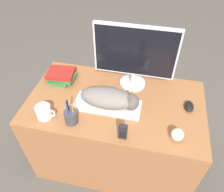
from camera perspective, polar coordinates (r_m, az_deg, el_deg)
The scene contains 11 objects.
ground_plane at distance 2.00m, azimuth -1.65°, elevation -23.85°, with size 12.00×12.00×0.00m, color #4C4742.
desk at distance 1.84m, azimuth 0.74°, elevation -9.47°, with size 1.26×0.70×0.74m.
keyboard at distance 1.51m, azimuth -1.18°, elevation -2.43°, with size 0.46×0.17×0.02m.
cat at distance 1.46m, azimuth -0.27°, elevation -0.61°, with size 0.40×0.18×0.13m.
monitor at distance 1.53m, azimuth 6.00°, elevation 10.81°, with size 0.58×0.20×0.48m.
computer_mouse at distance 1.59m, azimuth 19.52°, elevation -2.55°, with size 0.06×0.11×0.04m.
coffee_mug at distance 1.49m, azimuth -17.32°, elevation -3.98°, with size 0.13×0.10×0.09m.
pen_cup at distance 1.42m, azimuth -10.65°, elevation -5.34°, with size 0.09×0.09×0.21m.
baseball at distance 1.38m, azimuth 16.70°, elevation -9.64°, with size 0.08×0.08×0.08m.
phone at distance 1.31m, azimuth 2.86°, elevation -9.34°, with size 0.05×0.03×0.11m.
book_stack at distance 1.74m, azimuth -13.16°, elevation 5.19°, with size 0.23×0.17×0.09m.
Camera 1 is at (0.21, -0.72, 1.86)m, focal length 35.00 mm.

